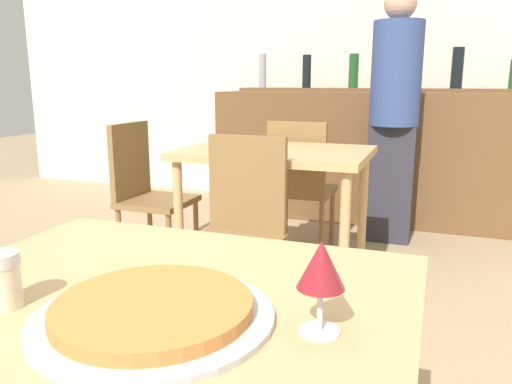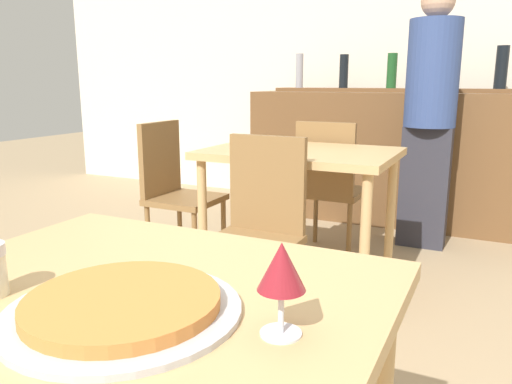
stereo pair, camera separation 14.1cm
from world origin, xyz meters
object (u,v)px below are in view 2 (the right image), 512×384
Objects in this scene: person_standing at (430,109)px; chair_far_side_back at (329,181)px; chair_far_side_front at (258,222)px; pizza_tray at (123,306)px; chair_far_side_left at (174,185)px; wine_glass at (282,269)px.

chair_far_side_back is at bearing -135.40° from person_standing.
chair_far_side_front is 2.12× the size of pizza_tray.
chair_far_side_back and chair_far_side_left have the same top height.
chair_far_side_front is 1.50m from wine_glass.
person_standing is at bearing -135.40° from chair_far_side_back.
pizza_tray is 2.67× the size of wine_glass.
chair_far_side_back is 2.12× the size of pizza_tray.
pizza_tray is (0.38, -2.41, 0.24)m from chair_far_side_back.
chair_far_side_left is at bearing 122.94° from pizza_tray.
wine_glass is at bearing -140.57° from chair_far_side_left.
wine_glass is at bearing -87.27° from person_standing.
chair_far_side_front is at bearing 105.79° from pizza_tray.
wine_glass is (0.67, -1.30, 0.34)m from chair_far_side_front.
person_standing reaches higher than wine_glass.
chair_far_side_left is 2.39m from wine_glass.
chair_far_side_front is at bearing 117.12° from wine_glass.
chair_far_side_front is 1.43m from pizza_tray.
chair_far_side_back is (0.00, 1.06, 0.00)m from chair_far_side_front.
person_standing is at bearing -52.45° from chair_far_side_left.
chair_far_side_front is 1.72m from person_standing.
pizza_tray is at bearing -74.21° from chair_far_side_front.
person_standing is at bearing 87.17° from pizza_tray.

